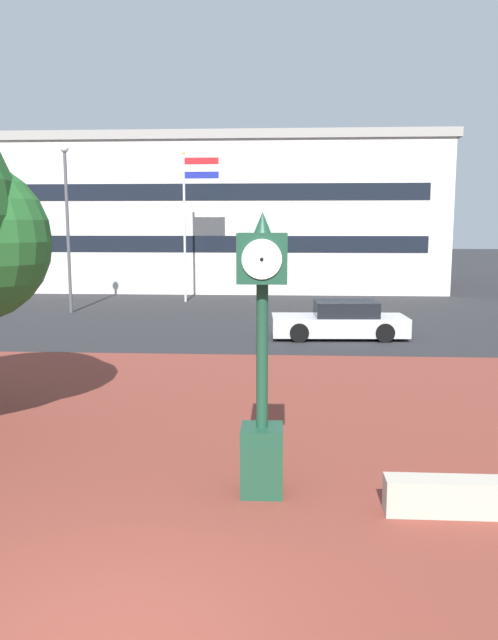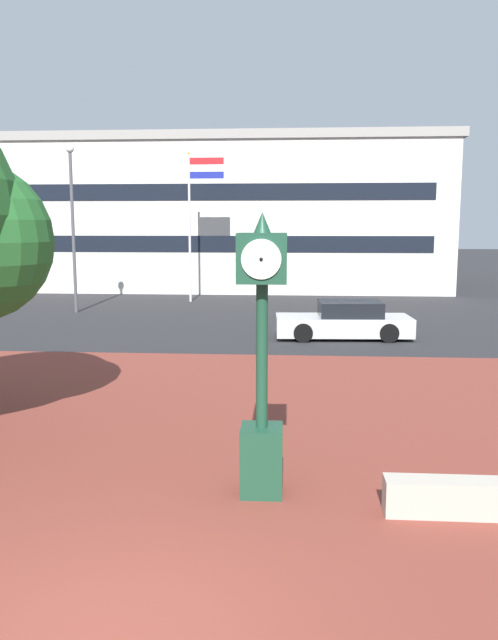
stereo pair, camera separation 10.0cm
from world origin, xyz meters
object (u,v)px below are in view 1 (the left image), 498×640
(flagpole_primary, at_px, (189,211))
(civic_building, at_px, (227,215))
(street_clock, at_px, (262,362))
(car_street_near, at_px, (341,321))
(street_lamp_post, at_px, (67,212))

(flagpole_primary, bearing_deg, civic_building, 84.90)
(street_clock, distance_m, car_street_near, 13.26)
(car_street_near, height_order, street_lamp_post, street_lamp_post)
(street_clock, relative_size, flagpole_primary, 0.55)
(car_street_near, distance_m, civic_building, 21.43)
(street_lamp_post, bearing_deg, street_clock, -63.61)
(civic_building, relative_size, street_lamp_post, 3.61)
(flagpole_primary, height_order, civic_building, civic_building)
(street_clock, xyz_separation_m, flagpole_primary, (-4.59, 23.05, 2.59))
(civic_building, xyz_separation_m, street_lamp_post, (-5.60, -14.54, -0.09))
(street_clock, relative_size, street_lamp_post, 0.55)
(street_clock, distance_m, civic_building, 33.55)
(car_street_near, height_order, flagpole_primary, flagpole_primary)
(flagpole_primary, xyz_separation_m, street_lamp_post, (-4.69, -4.34, -0.13))
(street_clock, relative_size, civic_building, 0.15)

